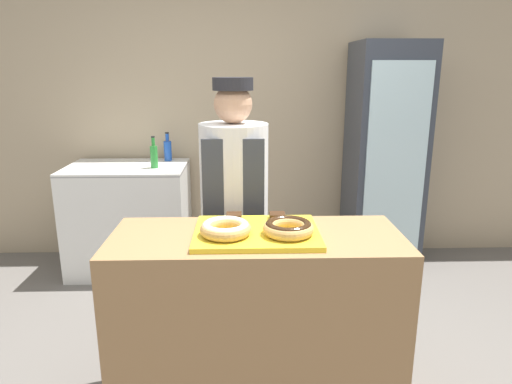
% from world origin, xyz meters
% --- Properties ---
extents(wall_back, '(8.00, 0.06, 2.70)m').
position_xyz_m(wall_back, '(0.00, 2.13, 1.35)').
color(wall_back, tan).
rests_on(wall_back, ground_plane).
extents(display_counter, '(1.36, 0.55, 0.94)m').
position_xyz_m(display_counter, '(0.00, 0.00, 0.47)').
color(display_counter, '#997047').
rests_on(display_counter, ground_plane).
extents(serving_tray, '(0.57, 0.45, 0.02)m').
position_xyz_m(serving_tray, '(0.00, 0.00, 0.95)').
color(serving_tray, yellow).
rests_on(serving_tray, display_counter).
extents(donut_light_glaze, '(0.23, 0.23, 0.06)m').
position_xyz_m(donut_light_glaze, '(-0.14, -0.06, 1.00)').
color(donut_light_glaze, tan).
rests_on(donut_light_glaze, serving_tray).
extents(donut_chocolate_glaze, '(0.23, 0.23, 0.06)m').
position_xyz_m(donut_chocolate_glaze, '(0.14, -0.06, 1.00)').
color(donut_chocolate_glaze, tan).
rests_on(donut_chocolate_glaze, serving_tray).
extents(brownie_back_left, '(0.08, 0.08, 0.03)m').
position_xyz_m(brownie_back_left, '(-0.11, 0.16, 0.98)').
color(brownie_back_left, '#382111').
rests_on(brownie_back_left, serving_tray).
extents(brownie_back_right, '(0.08, 0.08, 0.03)m').
position_xyz_m(brownie_back_right, '(0.11, 0.16, 0.98)').
color(brownie_back_right, '#382111').
rests_on(brownie_back_right, serving_tray).
extents(baker_person, '(0.39, 0.39, 1.64)m').
position_xyz_m(baker_person, '(-0.11, 0.58, 0.86)').
color(baker_person, '#4C4C51').
rests_on(baker_person, ground_plane).
extents(beverage_fridge, '(0.57, 0.60, 1.90)m').
position_xyz_m(beverage_fridge, '(1.12, 1.73, 0.95)').
color(beverage_fridge, '#333842').
rests_on(beverage_fridge, ground_plane).
extents(chest_freezer, '(0.98, 0.66, 0.91)m').
position_xyz_m(chest_freezer, '(-1.03, 1.74, 0.46)').
color(chest_freezer, white).
rests_on(chest_freezer, ground_plane).
extents(bottle_green, '(0.06, 0.06, 0.26)m').
position_xyz_m(bottle_green, '(-0.78, 1.66, 1.01)').
color(bottle_green, '#2D8C38').
rests_on(bottle_green, chest_freezer).
extents(bottle_blue, '(0.07, 0.07, 0.25)m').
position_xyz_m(bottle_blue, '(-0.72, 1.96, 1.01)').
color(bottle_blue, '#1E4CB2').
rests_on(bottle_blue, chest_freezer).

